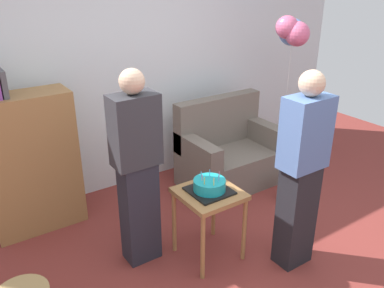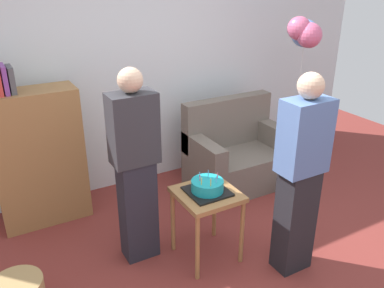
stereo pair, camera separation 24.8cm
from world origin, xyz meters
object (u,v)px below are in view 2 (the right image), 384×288
Objects in this scene: handbag at (294,193)px; birthday_cake at (207,187)px; person_blowing_candles at (136,167)px; side_table at (207,203)px; bookshelf at (38,156)px; balloon_bunch at (305,33)px; couch at (237,155)px; person_holding_cake at (300,177)px.

birthday_cake is at bearing -166.93° from handbag.
handbag is (1.75, -0.01, -0.73)m from person_blowing_candles.
person_blowing_candles is at bearing 148.24° from side_table.
balloon_bunch is at bearing -10.16° from bookshelf.
balloon_bunch reaches higher than person_blowing_candles.
birthday_cake is (-0.97, -0.95, 0.33)m from couch.
person_blowing_candles is at bearing -58.67° from bookshelf.
side_table is at bearing 83.58° from birthday_cake.
person_blowing_candles is at bearing 148.24° from birthday_cake.
person_holding_cake is 1.86m from balloon_bunch.
handbag is at bearing 13.07° from side_table.
balloon_bunch reaches higher than couch.
person_holding_cake is (0.54, -0.45, 0.31)m from side_table.
handbag is (2.34, -0.98, -0.57)m from bookshelf.
person_blowing_candles reaches higher than handbag.
person_blowing_candles is (0.59, -0.97, 0.16)m from bookshelf.
person_holding_cake is 5.82× the size of handbag.
person_holding_cake reaches higher than side_table.
couch is 3.93× the size of handbag.
person_blowing_candles is 0.89× the size of balloon_bunch.
birthday_cake is 0.72m from person_holding_cake.
couch is 0.67× the size of person_blowing_candles.
side_table is 0.15m from birthday_cake.
balloon_bunch is (0.38, 0.49, 1.56)m from handbag.
person_blowing_candles is 1.00× the size of person_holding_cake.
balloon_bunch reaches higher than birthday_cake.
birthday_cake is 1.42m from handbag.
side_table is at bearing -166.93° from handbag.
person_blowing_candles is (-0.48, 0.30, 0.31)m from side_table.
person_blowing_candles is at bearing -32.25° from person_holding_cake.
birthday_cake is 0.59m from person_blowing_candles.
person_holding_cake is at bearing -134.24° from handbag.
couch is at bearing 29.07° from person_blowing_candles.
balloon_bunch is (1.65, 0.78, 1.14)m from side_table.
birthday_cake is at bearing -96.42° from side_table.
person_holding_cake is at bearing -40.00° from birthday_cake.
handbag is at bearing -65.77° from couch.
handbag is (0.73, 0.75, -0.73)m from person_holding_cake.
side_table is 1.37m from handbag.
couch is at bearing -103.04° from person_holding_cake.
couch is 1.67m from person_blowing_candles.
person_blowing_candles is at bearing 179.82° from handbag.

